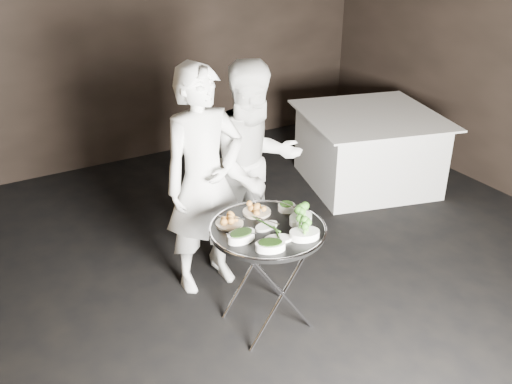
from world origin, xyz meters
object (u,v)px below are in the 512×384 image
waiter_right (255,166)px  dining_table (368,149)px  tray_stand (267,272)px  waiter_left (204,181)px  serving_tray (268,229)px

waiter_right → dining_table: bearing=22.6°
tray_stand → waiter_left: size_ratio=0.43×
dining_table → serving_tray: bearing=-145.6°
tray_stand → dining_table: dining_table is taller
serving_tray → waiter_left: bearing=101.5°
waiter_left → dining_table: bearing=17.2°
tray_stand → dining_table: bearing=34.4°
waiter_left → waiter_right: (0.48, 0.11, -0.03)m
waiter_left → dining_table: size_ratio=1.29×
tray_stand → dining_table: (2.06, 1.41, -0.04)m
serving_tray → waiter_left: (-0.13, 0.65, 0.10)m
waiter_right → serving_tray: bearing=-112.7°
tray_stand → waiter_left: 0.80m
waiter_left → serving_tray: bearing=-80.4°
dining_table → tray_stand: bearing=-145.6°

